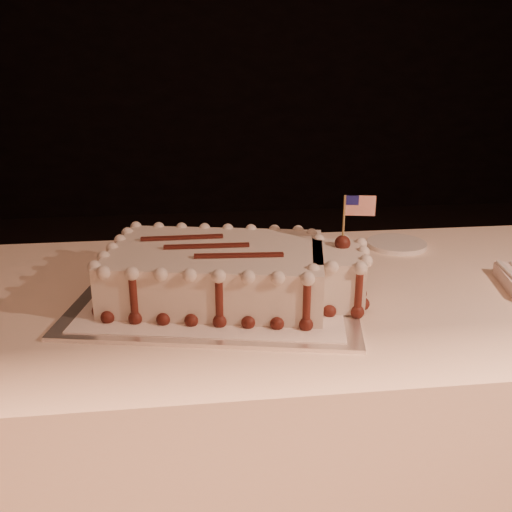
{
  "coord_description": "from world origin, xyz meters",
  "views": [
    {
      "loc": [
        -0.36,
        -0.51,
        1.23
      ],
      "look_at": [
        -0.23,
        0.58,
        0.84
      ],
      "focal_mm": 40.0,
      "sensor_mm": 36.0,
      "label": 1
    }
  ],
  "objects": [
    {
      "name": "doily",
      "position": [
        -0.31,
        0.58,
        0.76
      ],
      "size": [
        0.58,
        0.48,
        0.0
      ],
      "primitive_type": "cube",
      "rotation": [
        0.0,
        0.0,
        -0.21
      ],
      "color": "white",
      "rests_on": "cake_board"
    },
    {
      "name": "side_plate",
      "position": [
        0.18,
        0.86,
        0.76
      ],
      "size": [
        0.16,
        0.16,
        0.01
      ],
      "primitive_type": "cylinder",
      "color": "white",
      "rests_on": "banquet_table"
    },
    {
      "name": "banquet_table",
      "position": [
        0.0,
        0.6,
        0.38
      ],
      "size": [
        2.4,
        0.8,
        0.75
      ],
      "primitive_type": "cube",
      "color": "#FFE1C5",
      "rests_on": "ground"
    },
    {
      "name": "sheet_cake",
      "position": [
        -0.28,
        0.57,
        0.81
      ],
      "size": [
        0.56,
        0.38,
        0.21
      ],
      "color": "silver",
      "rests_on": "doily"
    },
    {
      "name": "cake_board",
      "position": [
        -0.31,
        0.58,
        0.75
      ],
      "size": [
        0.64,
        0.53,
        0.01
      ],
      "primitive_type": "cube",
      "rotation": [
        0.0,
        0.0,
        -0.21
      ],
      "color": "silver",
      "rests_on": "banquet_table"
    }
  ]
}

